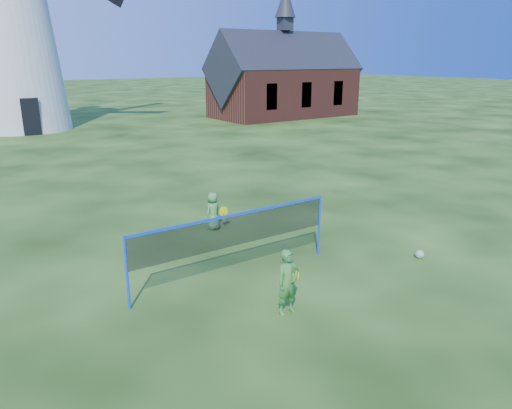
{
  "coord_description": "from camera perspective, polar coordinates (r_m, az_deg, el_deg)",
  "views": [
    {
      "loc": [
        -6.06,
        -8.57,
        4.82
      ],
      "look_at": [
        0.2,
        0.5,
        1.5
      ],
      "focal_mm": 34.25,
      "sensor_mm": 36.0,
      "label": 1
    }
  ],
  "objects": [
    {
      "name": "ground",
      "position": [
        11.55,
        0.6,
        -7.9
      ],
      "size": [
        220.0,
        220.0,
        0.0
      ],
      "primitive_type": "plane",
      "color": "black",
      "rests_on": "ground"
    },
    {
      "name": "windmill",
      "position": [
        37.94,
        -26.79,
        18.08
      ],
      "size": [
        14.81,
        6.47,
        19.9
      ],
      "color": "silver",
      "rests_on": "ground"
    },
    {
      "name": "chapel",
      "position": [
        42.51,
        3.31,
        14.22
      ],
      "size": [
        12.46,
        6.04,
        10.53
      ],
      "color": "brown",
      "rests_on": "ground"
    },
    {
      "name": "badminton_net",
      "position": [
        10.82,
        -2.49,
        -3.13
      ],
      "size": [
        5.05,
        0.05,
        1.55
      ],
      "color": "blue",
      "rests_on": "ground"
    },
    {
      "name": "player_girl",
      "position": [
        9.57,
        3.75,
        -9.03
      ],
      "size": [
        0.66,
        0.35,
        1.32
      ],
      "rotation": [
        0.0,
        0.0,
        -0.0
      ],
      "color": "#408A37",
      "rests_on": "ground"
    },
    {
      "name": "player_boy",
      "position": [
        14.22,
        -5.02,
        -0.77
      ],
      "size": [
        0.67,
        0.5,
        1.11
      ],
      "rotation": [
        0.0,
        0.0,
        3.44
      ],
      "color": "#529B4A",
      "rests_on": "ground"
    },
    {
      "name": "play_ball",
      "position": [
        12.93,
        18.57,
        -5.53
      ],
      "size": [
        0.22,
        0.22,
        0.22
      ],
      "primitive_type": "sphere",
      "color": "green",
      "rests_on": "ground"
    }
  ]
}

